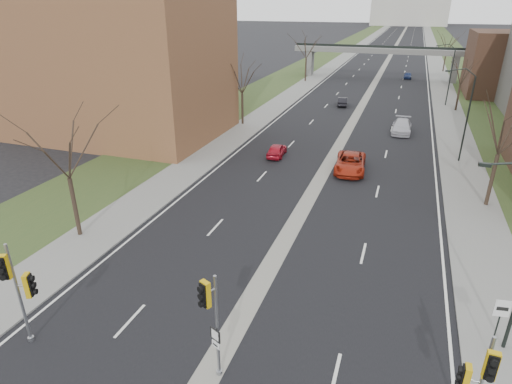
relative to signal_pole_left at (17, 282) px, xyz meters
The scene contains 26 objects.
ground 8.94m from the signal_pole_left, ahead, with size 700.00×700.00×0.00m, color black.
road_surface 150.98m from the signal_pole_left, 86.86° to the left, with size 20.00×600.00×0.01m, color black.
median_strip 150.98m from the signal_pole_left, 86.86° to the left, with size 1.20×600.00×0.02m, color gray.
sidewalk_right 152.10m from the signal_pole_left, 82.34° to the left, with size 4.00×600.00×0.12m, color gray.
sidewalk_left 150.79m from the signal_pole_left, 91.42° to the left, with size 4.00×600.00×0.12m, color gray.
grass_verge_right 153.02m from the signal_pole_left, 80.11° to the left, with size 8.00×600.00×0.10m, color #29401D.
grass_verge_left 151.06m from the signal_pole_left, 93.70° to the left, with size 8.00×600.00×0.10m, color #29401D.
apartment_building 36.28m from the signal_pole_left, 120.00° to the left, with size 25.00×16.00×22.00m, color brown.
pedestrian_bridge 81.15m from the signal_pole_left, 84.15° to the left, with size 34.00×3.00×6.45m.
streetlight_mid 38.13m from the signal_pole_left, 59.52° to the left, with size 2.61×0.20×8.70m.
streetlight_far 61.89m from the signal_pole_left, 71.84° to the left, with size 2.61×0.20×8.70m.
tree_left_a 10.45m from the signal_pole_left, 118.52° to the left, with size 7.20×7.20×9.40m.
tree_left_b 39.11m from the signal_pole_left, 96.97° to the left, with size 6.75×6.75×8.81m.
tree_left_c 72.96m from the signal_pole_left, 93.73° to the left, with size 7.65×7.65×9.99m.
tree_right_a 31.29m from the signal_pole_left, 46.89° to the left, with size 7.20×7.20×9.40m.
tree_right_b 59.68m from the signal_pole_left, 69.11° to the left, with size 6.30×6.30×8.22m.
tree_right_c 98.12m from the signal_pole_left, 77.47° to the left, with size 7.65×7.65×9.99m.
signal_pole_left is the anchor object (origin of this frame).
signal_pole_median 8.61m from the signal_pole_left, ahead, with size 0.72×0.82×4.91m.
signal_pole_right 17.93m from the signal_pole_left, ahead, with size 0.83×0.84×4.74m.
speed_limit_sign 20.34m from the signal_pole_left, 17.17° to the left, with size 0.63×0.13×2.92m.
car_left_near 28.74m from the signal_pole_left, 84.19° to the left, with size 1.51×3.76×1.28m, color red.
car_left_far 54.06m from the signal_pole_left, 84.18° to the left, with size 1.33×3.81×1.26m, color black.
car_right_near 28.78m from the signal_pole_left, 68.66° to the left, with size 2.62×5.69×1.58m, color #A52611.
car_right_mid 43.97m from the signal_pole_left, 70.87° to the left, with size 2.14×5.26×1.53m, color silver.
car_right_far 84.32m from the signal_pole_left, 80.42° to the left, with size 1.49×3.70×1.26m, color navy.
Camera 1 is at (6.25, -11.46, 14.18)m, focal length 30.00 mm.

